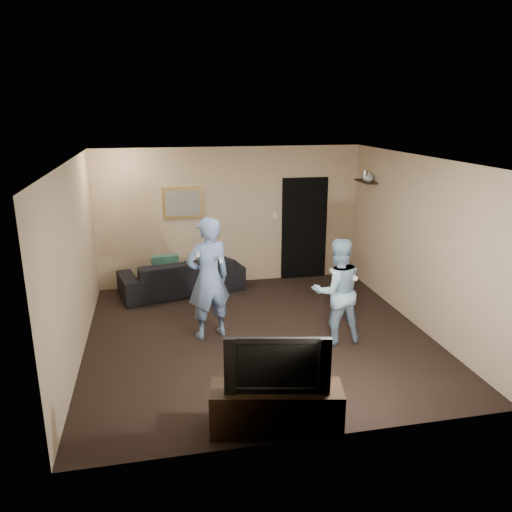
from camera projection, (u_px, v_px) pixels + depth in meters
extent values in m
plane|color=black|center=(258.00, 335.00, 7.47)|extent=(5.00, 5.00, 0.00)
cube|color=silver|center=(258.00, 160.00, 6.74)|extent=(5.00, 5.00, 0.04)
cube|color=tan|center=(231.00, 216.00, 9.45)|extent=(5.00, 0.04, 2.60)
cube|color=tan|center=(313.00, 322.00, 4.76)|extent=(5.00, 0.04, 2.60)
cube|color=tan|center=(74.00, 262.00, 6.62)|extent=(0.04, 5.00, 2.60)
cube|color=tan|center=(419.00, 243.00, 7.60)|extent=(0.04, 5.00, 2.60)
imported|color=black|center=(182.00, 275.00, 9.15)|extent=(2.35, 1.33, 0.65)
cube|color=#1B5244|center=(166.00, 268.00, 9.05)|extent=(0.48, 0.18, 0.48)
cube|color=olive|center=(182.00, 203.00, 9.17)|extent=(0.72, 0.05, 0.57)
cube|color=slate|center=(183.00, 203.00, 9.14)|extent=(0.62, 0.01, 0.47)
cube|color=black|center=(304.00, 229.00, 9.79)|extent=(0.90, 0.06, 2.00)
cube|color=silver|center=(275.00, 215.00, 9.60)|extent=(0.08, 0.02, 0.12)
cube|color=black|center=(366.00, 181.00, 9.07)|extent=(0.20, 0.60, 0.03)
imported|color=silver|center=(369.00, 177.00, 8.93)|extent=(0.21, 0.21, 0.17)
cylinder|color=white|center=(365.00, 175.00, 9.11)|extent=(0.06, 0.06, 0.18)
cube|color=black|center=(276.00, 408.00, 5.21)|extent=(1.43, 0.71, 0.49)
imported|color=black|center=(277.00, 361.00, 5.06)|extent=(1.07, 0.35, 0.61)
imported|color=#6D8ABE|center=(208.00, 278.00, 7.20)|extent=(0.76, 0.60, 1.81)
cube|color=white|center=(198.00, 254.00, 6.84)|extent=(0.04, 0.14, 0.04)
cube|color=white|center=(221.00, 260.00, 6.93)|extent=(0.05, 0.09, 0.05)
imported|color=#86A9C4|center=(337.00, 291.00, 7.09)|extent=(0.77, 0.61, 1.54)
cube|color=white|center=(333.00, 271.00, 6.74)|extent=(0.04, 0.14, 0.04)
cube|color=white|center=(354.00, 278.00, 6.84)|extent=(0.05, 0.09, 0.05)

